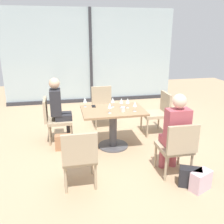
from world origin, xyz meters
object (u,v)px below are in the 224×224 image
Objects in this scene: person_front_right at (175,130)px; wine_glass_5 at (85,100)px; dining_table_main at (113,121)px; coffee_cup at (123,109)px; person_far_left at (59,107)px; chair_front_right at (177,146)px; cell_phone_on_table at (94,106)px; chair_near_window at (103,104)px; wine_glass_0 at (110,106)px; wine_glass_1 at (135,104)px; wine_glass_3 at (128,101)px; wine_glass_2 at (113,100)px; handbag_1 at (63,142)px; handbag_2 at (190,177)px; chair_far_left at (54,117)px; handbag_0 at (201,181)px; chair_front_left at (79,155)px; wine_glass_4 at (121,101)px; chair_far_right at (158,110)px.

person_front_right reaches higher than wine_glass_5.
wine_glass_5 is (-0.48, 0.26, 0.34)m from dining_table_main.
coffee_cup reaches higher than dining_table_main.
person_far_left is 0.54m from wine_glass_5.
coffee_cup is at bearing -46.43° from dining_table_main.
cell_phone_on_table is (-1.03, 1.42, 0.24)m from chair_front_right.
coffee_cup is (0.15, -1.32, 0.28)m from chair_near_window.
wine_glass_0 is 2.06× the size of coffee_cup.
person_front_right is 0.96m from wine_glass_1.
chair_front_right is 1.89m from wine_glass_5.
wine_glass_3 is at bearing 111.13° from person_front_right.
wine_glass_5 reaches higher than chair_near_window.
wine_glass_2 is 0.28m from wine_glass_3.
chair_front_right reaches higher than handbag_1.
person_front_right is 0.69m from handbag_2.
wine_glass_1 is at bearing -72.79° from wine_glass_3.
wine_glass_5 reaches higher than handbag_1.
wine_glass_2 is 0.62× the size of handbag_2.
chair_far_left is 2.90× the size of handbag_2.
wine_glass_2 reaches higher than handbag_0.
wine_glass_2 is 2.05m from handbag_0.
person_far_left is (-1.66, 1.62, 0.20)m from chair_front_right.
wine_glass_1 is (1.06, 0.98, 0.37)m from chair_front_left.
wine_glass_4 reaches higher than dining_table_main.
person_far_left reaches higher than chair_far_right.
wine_glass_1 is at bearing -54.28° from wine_glass_4.
chair_front_left is 2.40m from chair_far_right.
wine_glass_4 is 0.62× the size of handbag_0.
chair_far_left is at bearing 164.31° from wine_glass_2.
person_far_left reaches higher than wine_glass_5.
chair_far_right is 2.05m from handbag_1.
coffee_cup is (-0.56, 0.90, 0.08)m from person_front_right.
wine_glass_5 reaches higher than chair_far_left.
person_far_left is 1.26m from coffee_cup.
coffee_cup reaches higher than cell_phone_on_table.
coffee_cup reaches higher than handbag_0.
handbag_2 is at bearing -39.70° from handbag_1.
wine_glass_4 is (-0.18, 0.25, 0.00)m from wine_glass_1.
chair_far_left is 1.34m from wine_glass_4.
wine_glass_3 is (0.38, 0.23, 0.00)m from wine_glass_0.
wine_glass_0 reaches higher than dining_table_main.
person_far_left is at bearing 98.66° from chair_front_left.
chair_front_left is 1.65m from person_far_left.
wine_glass_1 is 1.00× the size of wine_glass_2.
handbag_2 is (0.45, -1.27, -0.72)m from wine_glass_1.
wine_glass_5 is at bearing -117.91° from chair_near_window.
coffee_cup is at bearing -146.30° from chair_far_right.
person_front_right is at bearing -42.31° from person_far_left.
wine_glass_2 is (0.02, 0.15, 0.34)m from dining_table_main.
dining_table_main is 0.53m from wine_glass_1.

